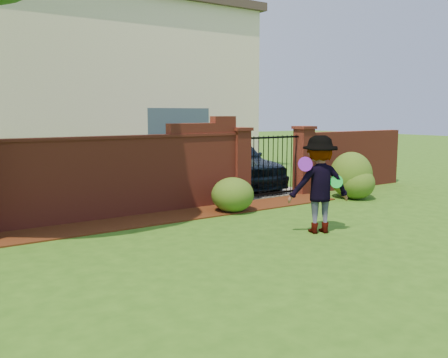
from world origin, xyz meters
TOP-DOWN VIEW (x-y plane):
  - ground at (0.00, 0.00)m, footprint 80.00×80.00m
  - mulch_bed at (-0.95, 3.34)m, footprint 11.10×1.08m
  - brick_wall at (-2.01, 4.00)m, footprint 8.70×0.31m
  - brick_wall_return at (6.60, 4.00)m, footprint 4.00×0.25m
  - pillar_left at (2.40, 4.00)m, footprint 0.50×0.50m
  - pillar_right at (4.60, 4.00)m, footprint 0.50×0.50m
  - iron_gate at (3.50, 4.00)m, footprint 1.78×0.03m
  - driveway at (3.50, 8.00)m, footprint 3.20×8.00m
  - house at (1.00, 12.00)m, footprint 12.40×6.40m
  - car at (3.58, 5.97)m, footprint 2.27×4.70m
  - shrub_left at (1.51, 3.05)m, footprint 0.97×0.97m
  - shrub_middle at (5.17, 2.80)m, footprint 1.11×1.11m
  - shrub_right at (5.16, 2.59)m, footprint 0.94×0.94m
  - man at (1.73, 0.56)m, footprint 1.36×1.10m
  - frisbee_purple at (1.36, 0.58)m, footprint 0.28×0.19m
  - frisbee_green at (1.94, 0.35)m, footprint 0.24×0.17m

SIDE VIEW (x-z plane):
  - ground at x=0.00m, z-range -0.01..0.00m
  - driveway at x=3.50m, z-range 0.00..0.01m
  - mulch_bed at x=-0.95m, z-range 0.00..0.03m
  - shrub_left at x=1.51m, z-range 0.00..0.79m
  - shrub_right at x=5.16m, z-range 0.00..0.83m
  - shrub_middle at x=5.17m, z-range 0.00..1.22m
  - car at x=3.58m, z-range 0.00..1.55m
  - brick_wall_return at x=6.60m, z-range 0.00..1.70m
  - iron_gate at x=3.50m, z-range 0.05..1.65m
  - man at x=1.73m, z-range 0.00..1.83m
  - brick_wall at x=-2.01m, z-range -0.15..2.01m
  - pillar_left at x=2.40m, z-range 0.02..1.90m
  - pillar_right at x=4.60m, z-range 0.02..1.90m
  - frisbee_green at x=1.94m, z-range 0.86..1.10m
  - frisbee_purple at x=1.36m, z-range 1.19..1.45m
  - house at x=1.00m, z-range 0.01..6.31m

